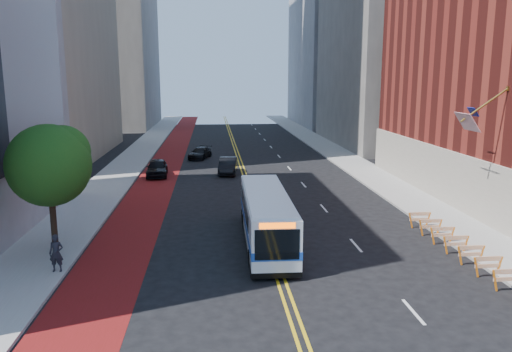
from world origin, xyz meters
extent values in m
plane|color=black|center=(0.00, 0.00, 0.00)|extent=(160.00, 160.00, 0.00)
cube|color=gray|center=(-12.00, 30.00, 0.07)|extent=(4.00, 140.00, 0.15)
cube|color=gray|center=(12.00, 30.00, 0.07)|extent=(4.00, 140.00, 0.15)
cube|color=#5E110D|center=(-8.10, 30.00, 0.00)|extent=(3.60, 140.00, 0.01)
cube|color=gold|center=(-0.18, 30.00, 0.00)|extent=(0.14, 140.00, 0.01)
cube|color=gold|center=(0.18, 30.00, 0.00)|extent=(0.14, 140.00, 0.01)
cube|color=silver|center=(4.80, -2.00, 0.01)|extent=(0.14, 2.20, 0.01)
cube|color=silver|center=(4.80, 6.00, 0.01)|extent=(0.14, 2.20, 0.01)
cube|color=silver|center=(4.80, 14.00, 0.01)|extent=(0.14, 2.20, 0.01)
cube|color=silver|center=(4.80, 22.00, 0.01)|extent=(0.14, 2.20, 0.01)
cube|color=silver|center=(4.80, 30.00, 0.01)|extent=(0.14, 2.20, 0.01)
cube|color=silver|center=(4.80, 38.00, 0.01)|extent=(0.14, 2.20, 0.01)
cube|color=silver|center=(4.80, 46.00, 0.01)|extent=(0.14, 2.20, 0.01)
cube|color=silver|center=(4.80, 54.00, 0.01)|extent=(0.14, 2.20, 0.01)
cube|color=silver|center=(4.80, 62.00, 0.01)|extent=(0.14, 2.20, 0.01)
cube|color=silver|center=(4.80, 70.00, 0.01)|extent=(0.14, 2.20, 0.01)
cube|color=silver|center=(4.80, 78.00, 0.01)|extent=(0.14, 2.20, 0.01)
cube|color=silver|center=(4.80, 86.00, 0.01)|extent=(0.14, 2.20, 0.01)
cube|color=#9E9384|center=(14.05, 12.00, 2.00)|extent=(0.50, 36.00, 4.00)
cube|color=black|center=(14.15, 13.00, 1.10)|extent=(0.35, 2.80, 2.20)
cube|color=black|center=(14.15, 20.00, 1.10)|extent=(0.35, 2.80, 2.20)
cube|color=#A57F33|center=(14.05, 8.00, 8.50)|extent=(0.25, 0.25, 0.25)
cylinder|color=#A57F33|center=(12.70, 8.00, 7.60)|extent=(2.85, 0.12, 2.05)
cube|color=#B21419|center=(11.70, 8.00, 6.60)|extent=(0.75, 1.90, 1.05)
cube|color=navy|center=(12.25, 8.45, 7.15)|extent=(0.39, 0.85, 0.52)
cube|color=orange|center=(9.05, -0.45, 0.50)|extent=(0.32, 0.06, 0.99)
cube|color=orange|center=(9.60, -0.45, 0.90)|extent=(1.25, 0.05, 0.22)
cube|color=orange|center=(9.60, -0.45, 0.55)|extent=(1.25, 0.05, 0.18)
cube|color=orange|center=(9.05, 1.10, 0.50)|extent=(0.32, 0.06, 0.99)
cube|color=orange|center=(10.15, 1.10, 0.50)|extent=(0.32, 0.06, 0.99)
cube|color=orange|center=(9.60, 1.10, 0.90)|extent=(1.25, 0.05, 0.22)
cube|color=orange|center=(9.60, 1.10, 0.55)|extent=(1.25, 0.05, 0.18)
cube|color=orange|center=(9.05, 2.65, 0.50)|extent=(0.32, 0.06, 0.99)
cube|color=orange|center=(10.15, 2.65, 0.50)|extent=(0.32, 0.06, 0.99)
cube|color=orange|center=(9.60, 2.65, 0.90)|extent=(1.25, 0.05, 0.22)
cube|color=orange|center=(9.60, 2.65, 0.55)|extent=(1.25, 0.05, 0.18)
cube|color=orange|center=(9.05, 4.20, 0.50)|extent=(0.32, 0.06, 0.99)
cube|color=orange|center=(10.15, 4.20, 0.50)|extent=(0.32, 0.06, 0.99)
cube|color=orange|center=(9.60, 4.20, 0.90)|extent=(1.25, 0.05, 0.22)
cube|color=orange|center=(9.60, 4.20, 0.55)|extent=(1.25, 0.05, 0.18)
cube|color=orange|center=(9.05, 5.75, 0.50)|extent=(0.32, 0.06, 0.99)
cube|color=orange|center=(10.15, 5.75, 0.50)|extent=(0.32, 0.06, 0.99)
cube|color=orange|center=(9.60, 5.75, 0.90)|extent=(1.25, 0.05, 0.22)
cube|color=orange|center=(9.60, 5.75, 0.55)|extent=(1.25, 0.05, 0.18)
cube|color=orange|center=(9.05, 7.30, 0.50)|extent=(0.32, 0.06, 0.99)
cube|color=orange|center=(10.15, 7.30, 0.50)|extent=(0.32, 0.06, 0.99)
cube|color=orange|center=(9.60, 7.30, 0.90)|extent=(1.25, 0.05, 0.22)
cube|color=orange|center=(9.60, 7.30, 0.55)|extent=(1.25, 0.05, 0.18)
cube|color=orange|center=(9.05, 8.85, 0.50)|extent=(0.32, 0.06, 0.99)
cube|color=orange|center=(10.15, 8.85, 0.50)|extent=(0.32, 0.06, 0.99)
cube|color=orange|center=(9.60, 8.85, 0.90)|extent=(1.25, 0.05, 0.22)
cube|color=orange|center=(9.60, 8.85, 0.55)|extent=(1.25, 0.05, 0.18)
cylinder|color=black|center=(-11.30, 6.00, 1.75)|extent=(0.32, 0.32, 3.20)
sphere|color=#0D4012|center=(-11.30, 6.00, 4.75)|extent=(4.20, 4.20, 4.20)
sphere|color=#0D4012|center=(-10.70, 6.40, 5.35)|extent=(2.80, 2.80, 2.80)
sphere|color=#0D4012|center=(-11.80, 5.70, 5.15)|extent=(2.40, 2.40, 2.40)
cube|color=silver|center=(-0.13, 6.70, 1.58)|extent=(2.49, 10.70, 2.53)
cube|color=#1A43A2|center=(-0.13, 6.70, 1.20)|extent=(2.53, 10.74, 0.40)
cube|color=black|center=(-0.11, 7.41, 2.00)|extent=(2.48, 7.50, 0.84)
cube|color=black|center=(-0.22, 1.40, 1.78)|extent=(2.03, 0.12, 1.42)
cube|color=black|center=(-0.04, 12.01, 1.96)|extent=(1.85, 0.12, 0.89)
cube|color=#FF5905|center=(-0.22, 1.39, 2.67)|extent=(1.62, 0.10, 0.27)
cube|color=silver|center=(-0.13, 6.70, 2.89)|extent=(2.36, 10.17, 0.11)
cube|color=black|center=(-0.13, 6.70, 0.31)|extent=(2.52, 10.73, 0.27)
cylinder|color=black|center=(-1.23, 3.31, 0.44)|extent=(0.28, 0.89, 0.89)
cylinder|color=black|center=(0.86, 3.27, 0.44)|extent=(0.28, 0.89, 0.89)
cylinder|color=black|center=(-1.13, 9.71, 0.44)|extent=(0.28, 0.89, 0.89)
cylinder|color=black|center=(0.97, 9.67, 0.44)|extent=(0.28, 0.89, 0.89)
cylinder|color=black|center=(-1.10, 10.99, 0.44)|extent=(0.28, 0.89, 0.89)
cylinder|color=black|center=(0.99, 10.95, 0.44)|extent=(0.28, 0.89, 0.89)
imported|color=black|center=(-8.24, 27.01, 0.80)|extent=(2.15, 4.81, 1.61)
imported|color=black|center=(-1.55, 27.69, 0.77)|extent=(2.07, 4.83, 1.55)
imported|color=black|center=(-4.43, 37.06, 0.64)|extent=(3.04, 4.73, 1.28)
imported|color=black|center=(-10.40, 3.21, 1.04)|extent=(0.66, 0.44, 1.79)
camera|label=1|loc=(-3.04, -19.71, 9.11)|focal=35.00mm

